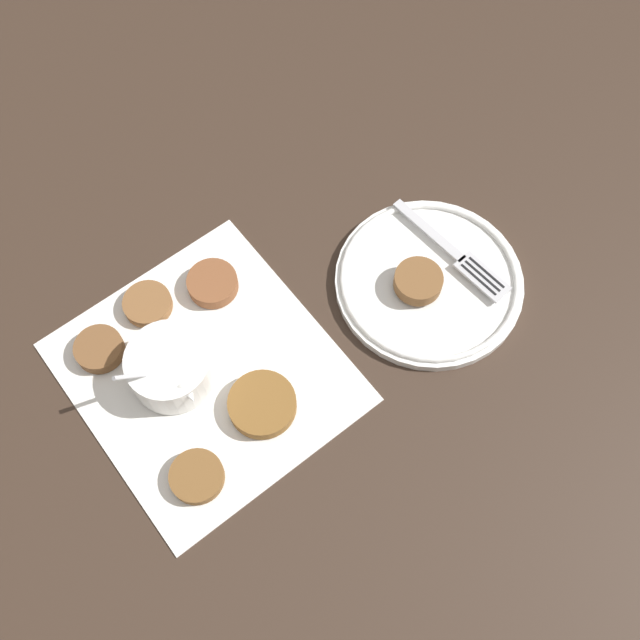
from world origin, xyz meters
The scene contains 11 objects.
ground_plane centered at (0.00, 0.00, 0.00)m, with size 4.00×4.00×0.00m, color #38281E.
napkin centered at (-0.01, -0.02, 0.00)m, with size 0.32×0.30×0.00m.
sauce_bowl centered at (-0.02, -0.05, 0.03)m, with size 0.10×0.11×0.09m.
fritter_0 centered at (-0.09, 0.04, 0.01)m, with size 0.06×0.06×0.02m.
fritter_1 centered at (0.07, 0.01, 0.01)m, with size 0.08×0.08×0.02m.
fritter_2 centered at (0.10, -0.09, 0.01)m, with size 0.06×0.06×0.01m.
fritter_3 centered at (-0.12, -0.03, 0.01)m, with size 0.06×0.06×0.01m.
fritter_4 centered at (-0.10, -0.11, 0.01)m, with size 0.06×0.06×0.02m.
serving_plate centered at (0.05, 0.26, 0.01)m, with size 0.23×0.23×0.02m.
fritter_on_plate centered at (0.05, 0.24, 0.03)m, with size 0.06×0.06×0.02m.
fork centered at (0.05, 0.31, 0.02)m, with size 0.19×0.04×0.00m.
Camera 1 is at (0.33, -0.09, 0.81)m, focal length 42.00 mm.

